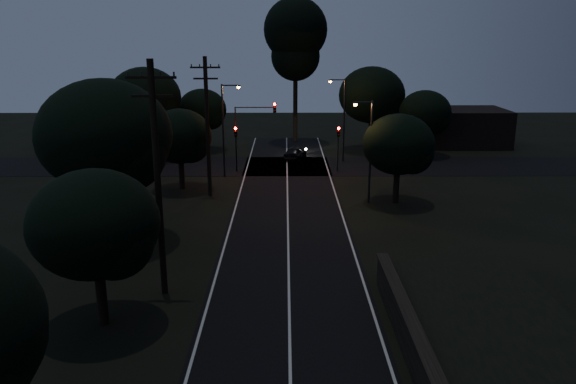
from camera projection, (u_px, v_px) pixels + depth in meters
name	position (u px, v px, depth m)	size (l,w,h in m)	color
road_surface	(288.00, 198.00, 42.63)	(60.00, 70.00, 0.03)	black
utility_pole_mid	(157.00, 177.00, 25.54)	(2.20, 0.30, 11.00)	black
utility_pole_far	(207.00, 125.00, 41.97)	(2.20, 0.30, 10.50)	black
tree_left_b	(98.00, 227.00, 22.89)	(5.34, 5.34, 6.79)	black
tree_left_c	(109.00, 139.00, 31.96)	(7.66, 7.66, 9.68)	black
tree_left_d	(182.00, 138.00, 44.14)	(5.08, 5.08, 6.44)	black
tree_far_nw	(204.00, 111.00, 59.53)	(5.16, 5.16, 6.53)	black
tree_far_w	(147.00, 99.00, 55.18)	(7.07, 7.07, 9.02)	black
tree_far_ne	(374.00, 96.00, 59.18)	(7.00, 7.00, 8.85)	black
tree_far_e	(427.00, 114.00, 56.73)	(5.25, 5.25, 6.66)	black
tree_right_a	(401.00, 146.00, 40.35)	(5.18, 5.18, 6.58)	black
tall_pine	(296.00, 38.00, 62.50)	(7.09, 7.09, 16.10)	black
building_left	(106.00, 127.00, 62.05)	(10.00, 8.00, 4.40)	black
building_right	(464.00, 127.00, 63.26)	(9.00, 7.00, 4.00)	black
signal_left	(236.00, 141.00, 50.39)	(0.28, 0.35, 4.10)	black
signal_right	(338.00, 140.00, 50.43)	(0.28, 0.35, 4.10)	black
signal_mast	(254.00, 124.00, 49.99)	(3.70, 0.35, 6.25)	black
streetlight_a	(225.00, 124.00, 47.98)	(1.66, 0.26, 8.00)	black
streetlight_b	(342.00, 114.00, 53.81)	(1.66, 0.26, 8.00)	black
streetlight_c	(368.00, 145.00, 40.41)	(1.46, 0.26, 7.50)	black
car	(295.00, 153.00, 56.01)	(1.56, 3.87, 1.32)	black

